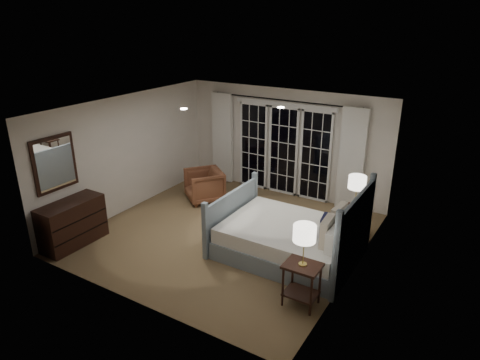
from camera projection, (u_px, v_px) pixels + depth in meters
The scene contains 20 objects.
floor at pixel (226, 234), 8.42m from camera, with size 5.00×5.00×0.00m, color brown.
ceiling at pixel (225, 108), 7.51m from camera, with size 5.00×5.00×0.00m, color silver.
wall_left at pixel (128, 153), 9.18m from camera, with size 0.02×5.00×2.50m, color silver.
wall_right at pixel (358, 203), 6.75m from camera, with size 0.02×5.00×2.50m, color silver.
wall_back at pixel (284, 142), 9.96m from camera, with size 5.00×0.02×2.50m, color silver.
wall_front at pixel (128, 228), 5.98m from camera, with size 5.00×0.02×2.50m, color silver.
french_doors at pixel (283, 149), 9.98m from camera, with size 2.50×0.04×2.20m.
curtain_rod at pixel (284, 100), 9.51m from camera, with size 0.03×0.03×3.50m, color black.
curtain_left at pixel (223, 138), 10.70m from camera, with size 0.55×0.10×2.25m, color silver.
curtain_right at pixel (352, 160), 9.10m from camera, with size 0.55×0.10×2.25m, color silver.
downlight_a at pixel (281, 107), 7.61m from camera, with size 0.12×0.12×0.01m, color white.
downlight_b at pixel (184, 109), 7.49m from camera, with size 0.12×0.12×0.01m, color white.
bed at pixel (291, 238), 7.54m from camera, with size 2.39×1.72×1.40m.
nightstand_left at pixel (302, 278), 6.22m from camera, with size 0.52×0.42×0.68m.
nightstand_right at pixel (353, 217), 8.20m from camera, with size 0.47×0.37×0.61m.
lamp_left at pixel (305, 234), 5.95m from camera, with size 0.33×0.33×0.63m.
lamp_right at pixel (357, 182), 7.94m from camera, with size 0.33×0.33×0.64m.
armchair at pixel (204, 185), 9.82m from camera, with size 0.78×0.80×0.73m, color brown.
dresser at pixel (72, 223), 7.91m from camera, with size 0.51×1.21×0.85m.
mirror at pixel (55, 164), 7.62m from camera, with size 0.05×0.85×1.00m.
Camera 1 is at (4.11, -6.23, 4.04)m, focal length 32.00 mm.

